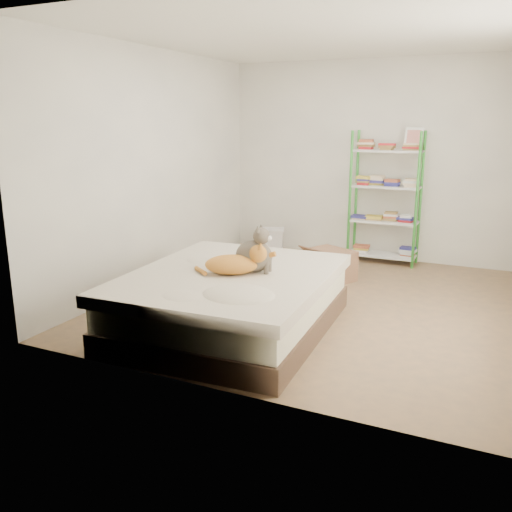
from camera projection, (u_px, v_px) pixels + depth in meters
The scene contains 7 objects.
room at pixel (317, 175), 5.32m from camera, with size 3.81×4.21×2.61m.
bed at pixel (232, 301), 4.82m from camera, with size 1.76×2.15×0.53m.
orange_cat at pixel (231, 262), 4.67m from camera, with size 0.54×0.29×0.22m, color gold, non-canonical shape.
grey_cat at pixel (254, 249), 4.74m from camera, with size 0.30×0.35×0.40m, color #756656, non-canonical shape.
shelf_unit at pixel (385, 198), 6.96m from camera, with size 0.88×0.36×1.74m.
cardboard_box at pixel (330, 265), 6.34m from camera, with size 0.64×0.66×0.41m.
white_bin at pixel (272, 241), 7.54m from camera, with size 0.39×0.37×0.36m.
Camera 1 is at (1.72, -5.11, 1.84)m, focal length 38.00 mm.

